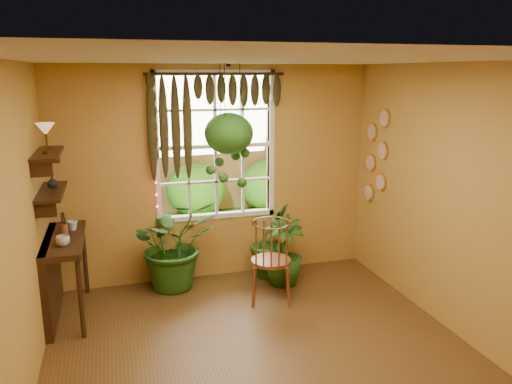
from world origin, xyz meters
The scene contains 23 objects.
floor centered at (0.00, 0.00, 0.00)m, with size 4.50×4.50×0.00m, color brown.
ceiling centered at (0.00, 0.00, 2.70)m, with size 4.50×4.50×0.00m, color silver.
wall_back centered at (0.00, 2.25, 1.35)m, with size 4.00×4.00×0.00m, color #BE8D40.
wall_left centered at (-2.00, 0.00, 1.35)m, with size 4.50×4.50×0.00m, color #BE8D40.
wall_right centered at (2.00, 0.00, 1.35)m, with size 4.50×4.50×0.00m, color #BE8D40.
window centered at (0.00, 2.28, 1.70)m, with size 1.52×0.10×1.86m.
valance_vine centered at (-0.08, 2.16, 2.28)m, with size 1.70×0.12×1.10m.
string_lights centered at (-0.76, 2.19, 1.75)m, with size 0.03×0.03×1.54m, color #FF2633, non-canonical shape.
wall_plates centered at (1.98, 1.79, 1.55)m, with size 0.04×0.32×1.10m, color #FFEAD0, non-canonical shape.
counter_ledge centered at (-1.91, 1.60, 0.55)m, with size 0.40×1.20×0.90m.
shelf_lower centered at (-1.88, 1.60, 1.40)m, with size 0.25×0.90×0.04m, color #33210E.
shelf_upper centered at (-1.88, 1.60, 1.80)m, with size 0.25×0.90×0.04m, color #33210E.
backyard centered at (0.24, 6.87, 1.28)m, with size 14.00×10.00×12.00m.
windsor_chair centered at (0.42, 1.30, 0.36)m, with size 0.58×0.60×1.24m.
potted_plant_left centered at (-0.59, 2.02, 0.57)m, with size 1.02×0.89×1.13m, color #164412.
potted_plant_mid centered at (0.64, 2.01, 0.49)m, with size 0.54×0.43×0.98m, color #164412.
potted_plant_right centered at (0.73, 1.73, 0.43)m, with size 0.48×0.48×0.86m, color #164412.
hanging_basket centered at (0.08, 1.90, 1.84)m, with size 0.58×0.58×1.44m.
cup_a centered at (-1.78, 1.31, 0.95)m, with size 0.13×0.13×0.11m, color silver.
cup_b centered at (-1.72, 1.83, 0.95)m, with size 0.11×0.11×0.10m, color beige.
brush_jar centered at (-1.80, 1.73, 1.02)m, with size 0.08×0.08×0.30m.
shelf_vase centered at (-1.87, 1.72, 1.48)m, with size 0.11×0.11×0.12m, color #B2AD99.
tiffany_lamp centered at (-1.86, 1.48, 2.04)m, with size 0.18×0.18×0.30m.
Camera 1 is at (-1.26, -3.79, 2.61)m, focal length 35.00 mm.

